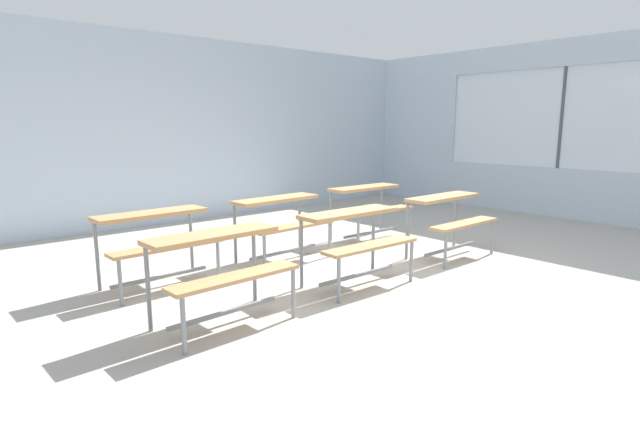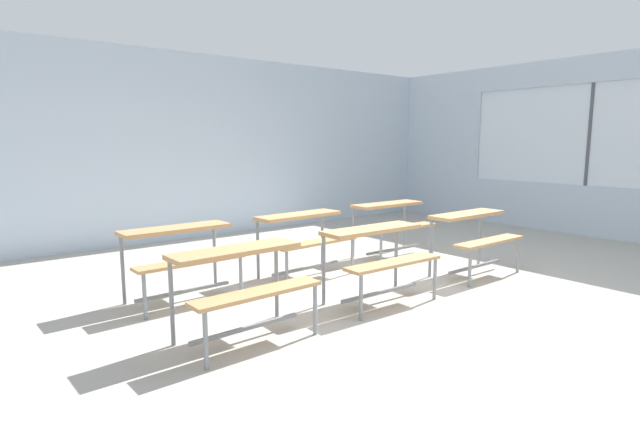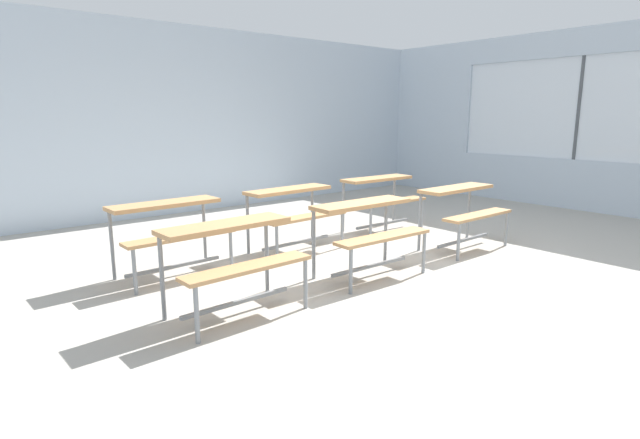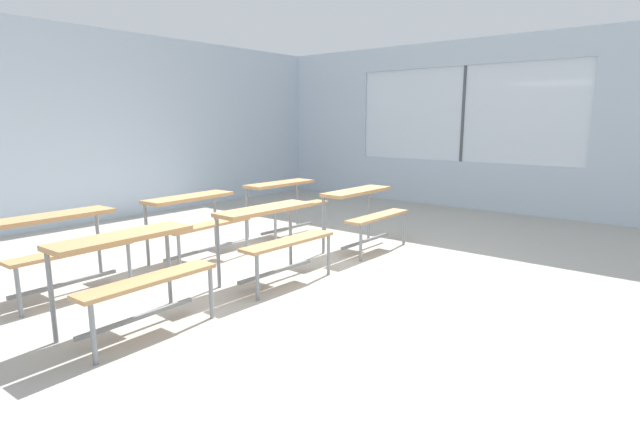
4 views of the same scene
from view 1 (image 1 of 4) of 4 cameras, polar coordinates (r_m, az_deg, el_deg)
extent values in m
cube|color=#ADA89E|center=(5.29, 7.54, -7.15)|extent=(10.00, 9.00, 0.05)
cube|color=silver|center=(8.68, -15.42, 9.80)|extent=(10.00, 0.12, 3.00)
cube|color=silver|center=(9.47, 28.07, 2.44)|extent=(0.12, 9.00, 0.85)
cube|color=silver|center=(9.47, 29.39, 16.63)|extent=(0.12, 9.00, 0.45)
cube|color=silver|center=(11.15, 11.15, 11.16)|extent=(0.12, 1.90, 1.70)
cube|color=white|center=(9.59, 25.94, 10.37)|extent=(0.02, 4.20, 1.70)
cube|color=#4C5156|center=(9.59, 25.94, 10.37)|extent=(0.06, 0.05, 1.70)
cube|color=tan|center=(4.11, -12.20, -1.77)|extent=(1.11, 0.35, 0.04)
cube|color=tan|center=(3.92, -9.62, -6.53)|extent=(1.11, 0.25, 0.03)
cylinder|color=gray|center=(4.11, -19.05, -7.35)|extent=(0.04, 0.04, 0.72)
cylinder|color=gray|center=(4.58, -7.53, -4.98)|extent=(0.04, 0.04, 0.72)
cylinder|color=gray|center=(3.68, -15.34, -11.56)|extent=(0.04, 0.04, 0.44)
cylinder|color=gray|center=(4.20, -3.08, -8.35)|extent=(0.04, 0.04, 0.44)
cube|color=gray|center=(4.17, -10.85, -10.42)|extent=(1.00, 0.06, 0.03)
cube|color=tan|center=(5.03, 3.33, 0.75)|extent=(1.11, 0.35, 0.04)
cube|color=tan|center=(4.86, 5.86, -3.01)|extent=(1.11, 0.25, 0.03)
cylinder|color=gray|center=(4.90, -2.14, -3.83)|extent=(0.04, 0.04, 0.72)
cylinder|color=gray|center=(5.54, 6.10, -2.14)|extent=(0.04, 0.04, 0.72)
cylinder|color=gray|center=(4.53, 2.14, -6.91)|extent=(0.04, 0.04, 0.44)
cylinder|color=gray|center=(5.22, 10.39, -4.67)|extent=(0.04, 0.04, 0.44)
cube|color=gray|center=(5.08, 4.33, -6.37)|extent=(1.00, 0.06, 0.03)
cube|color=tan|center=(6.28, 13.87, 2.47)|extent=(1.10, 0.33, 0.04)
cube|color=tan|center=(6.16, 16.20, -0.46)|extent=(1.10, 0.23, 0.03)
cylinder|color=gray|center=(6.03, 9.91, -1.19)|extent=(0.04, 0.04, 0.72)
cylinder|color=gray|center=(6.83, 15.18, 0.00)|extent=(0.04, 0.04, 0.72)
cylinder|color=gray|center=(5.74, 14.15, -3.39)|extent=(0.04, 0.04, 0.44)
cylinder|color=gray|center=(6.58, 19.11, -1.88)|extent=(0.04, 0.04, 0.44)
cube|color=gray|center=(6.32, 14.66, -3.24)|extent=(1.00, 0.04, 0.03)
cube|color=tan|center=(5.24, -18.78, 0.60)|extent=(1.11, 0.35, 0.04)
cube|color=tan|center=(5.01, -17.09, -3.02)|extent=(1.11, 0.25, 0.03)
cylinder|color=gray|center=(5.27, -24.13, -3.73)|extent=(0.04, 0.04, 0.72)
cylinder|color=gray|center=(5.65, -14.51, -2.19)|extent=(0.04, 0.04, 0.72)
cylinder|color=gray|center=(4.81, -21.87, -6.65)|extent=(0.04, 0.04, 0.44)
cylinder|color=gray|center=(5.22, -11.56, -4.72)|extent=(0.04, 0.04, 0.44)
cube|color=gray|center=(5.26, -17.74, -6.26)|extent=(1.00, 0.06, 0.03)
cube|color=tan|center=(5.96, -5.07, 2.31)|extent=(1.11, 0.37, 0.04)
cube|color=tan|center=(5.77, -3.02, -0.78)|extent=(1.11, 0.27, 0.03)
cylinder|color=gray|center=(5.84, -9.69, -1.56)|extent=(0.04, 0.04, 0.72)
cylinder|color=gray|center=(6.45, -2.34, -0.26)|extent=(0.04, 0.04, 0.72)
cylinder|color=gray|center=(5.44, -6.36, -3.91)|extent=(0.04, 0.04, 0.44)
cylinder|color=gray|center=(6.08, 1.12, -2.27)|extent=(0.04, 0.04, 0.44)
cube|color=gray|center=(5.98, -4.12, -3.72)|extent=(1.00, 0.08, 0.03)
cube|color=tan|center=(7.05, 5.08, 3.63)|extent=(1.11, 0.35, 0.04)
cube|color=tan|center=(6.87, 6.91, 1.04)|extent=(1.11, 0.25, 0.03)
cylinder|color=gray|center=(6.87, 1.23, 0.44)|extent=(0.04, 0.04, 0.72)
cylinder|color=gray|center=(7.55, 7.00, 1.31)|extent=(0.04, 0.04, 0.72)
cylinder|color=gray|center=(6.50, 4.39, -1.45)|extent=(0.04, 0.04, 0.44)
cylinder|color=gray|center=(7.21, 10.14, -0.36)|extent=(0.04, 0.04, 0.44)
cube|color=gray|center=(7.05, 5.79, -1.49)|extent=(1.00, 0.06, 0.03)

